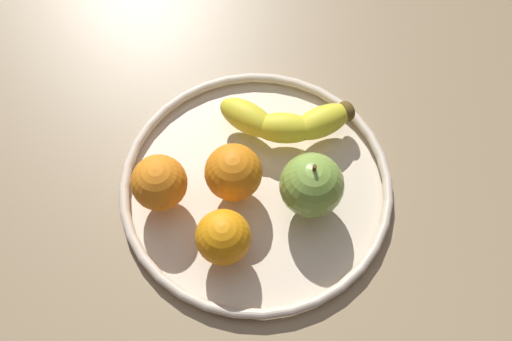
{
  "coord_description": "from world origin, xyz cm",
  "views": [
    {
      "loc": [
        12.14,
        -33.53,
        71.19
      ],
      "look_at": [
        0.0,
        0.0,
        4.8
      ],
      "focal_mm": 45.62,
      "sensor_mm": 36.0,
      "label": 1
    }
  ],
  "objects": [
    {
      "name": "ground_plane",
      "position": [
        0.0,
        0.0,
        -2.0
      ],
      "size": [
        155.25,
        155.25,
        4.0
      ],
      "primitive_type": "cube",
      "color": "#917A58"
    },
    {
      "name": "fruit_bowl",
      "position": [
        0.0,
        0.0,
        0.92
      ],
      "size": [
        33.08,
        33.08,
        1.8
      ],
      "color": "beige",
      "rests_on": "ground_plane"
    },
    {
      "name": "banana",
      "position": [
        1.04,
        8.23,
        3.69
      ],
      "size": [
        17.11,
        9.49,
        3.78
      ],
      "rotation": [
        0.0,
        0.0,
        0.28
      ],
      "color": "yellow",
      "rests_on": "fruit_bowl"
    },
    {
      "name": "orange_front_left",
      "position": [
        -9.84,
        -5.4,
        5.07
      ],
      "size": [
        6.53,
        6.53,
        6.53
      ],
      "primitive_type": "sphere",
      "color": "orange",
      "rests_on": "fruit_bowl"
    },
    {
      "name": "orange_front_right",
      "position": [
        -2.29,
        -1.32,
        5.18
      ],
      "size": [
        6.75,
        6.75,
        6.75
      ],
      "primitive_type": "sphere",
      "color": "orange",
      "rests_on": "fruit_bowl"
    },
    {
      "name": "orange_back_left",
      "position": [
        -0.53,
        -9.1,
        4.93
      ],
      "size": [
        6.26,
        6.26,
        6.26
      ],
      "primitive_type": "sphere",
      "color": "orange",
      "rests_on": "fruit_bowl"
    },
    {
      "name": "apple",
      "position": [
        6.72,
        0.16,
        5.53
      ],
      "size": [
        7.45,
        7.45,
        8.25
      ],
      "color": "#81A741",
      "rests_on": "fruit_bowl"
    }
  ]
}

